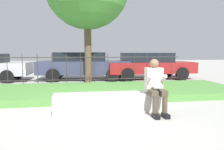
# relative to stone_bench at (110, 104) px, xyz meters

# --- Properties ---
(ground_plane) EXTENTS (60.00, 60.00, 0.00)m
(ground_plane) POSITION_rel_stone_bench_xyz_m (-0.35, 0.00, -0.20)
(ground_plane) COLOR #B2AFA8
(stone_bench) EXTENTS (2.60, 0.50, 0.44)m
(stone_bench) POSITION_rel_stone_bench_xyz_m (0.00, 0.00, 0.00)
(stone_bench) COLOR beige
(stone_bench) RESTS_ON ground_plane
(person_seated_reader) EXTENTS (0.42, 0.73, 1.24)m
(person_seated_reader) POSITION_rel_stone_bench_xyz_m (0.99, -0.28, 0.48)
(person_seated_reader) COLOR black
(person_seated_reader) RESTS_ON ground_plane
(grass_berm) EXTENTS (9.89, 2.90, 0.21)m
(grass_berm) POSITION_rel_stone_bench_xyz_m (-0.35, 2.15, -0.09)
(grass_berm) COLOR #569342
(grass_berm) RESTS_ON ground_plane
(iron_fence) EXTENTS (7.89, 0.03, 1.34)m
(iron_fence) POSITION_rel_stone_bench_xyz_m (-0.35, 4.00, 0.51)
(iron_fence) COLOR #332D28
(iron_fence) RESTS_ON ground_plane
(car_parked_center) EXTENTS (4.59, 2.09, 1.38)m
(car_parked_center) POSITION_rel_stone_bench_xyz_m (-0.48, 6.10, 0.55)
(car_parked_center) COLOR #383D56
(car_parked_center) RESTS_ON ground_plane
(car_parked_right) EXTENTS (4.50, 1.92, 1.35)m
(car_parked_right) POSITION_rel_stone_bench_xyz_m (2.91, 5.92, 0.53)
(car_parked_right) COLOR maroon
(car_parked_right) RESTS_ON ground_plane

